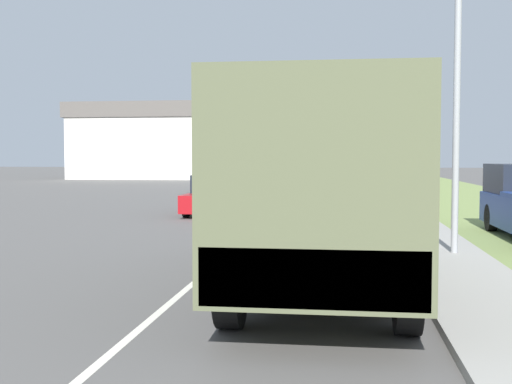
{
  "coord_description": "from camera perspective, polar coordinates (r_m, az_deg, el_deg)",
  "views": [
    {
      "loc": [
        2.44,
        1.61,
        2.1
      ],
      "look_at": [
        0.86,
        13.32,
        1.45
      ],
      "focal_mm": 45.0,
      "sensor_mm": 36.0,
      "label": 1
    }
  ],
  "objects": [
    {
      "name": "car_third_ahead",
      "position": [
        52.8,
        7.03,
        1.66
      ],
      "size": [
        1.86,
        4.65,
        1.71
      ],
      "color": "#B7BABF",
      "rests_on": "ground"
    },
    {
      "name": "lamp_post",
      "position": [
        13.99,
        16.7,
        13.44
      ],
      "size": [
        1.69,
        0.24,
        7.66
      ],
      "color": "gray",
      "rests_on": "sidewalk_right"
    },
    {
      "name": "ground_plane",
      "position": [
        38.53,
        4.02,
        0.01
      ],
      "size": [
        180.0,
        180.0,
        0.0
      ],
      "primitive_type": "plane",
      "color": "#565451"
    },
    {
      "name": "car_nearest_ahead",
      "position": [
        23.58,
        -3.38,
        -0.37
      ],
      "size": [
        1.91,
        4.33,
        1.45
      ],
      "color": "maroon",
      "rests_on": "ground"
    },
    {
      "name": "grass_strip_right",
      "position": [
        38.99,
        17.19,
        -0.07
      ],
      "size": [
        7.0,
        120.0,
        0.02
      ],
      "color": "olive",
      "rests_on": "ground"
    },
    {
      "name": "military_truck",
      "position": [
        10.02,
        6.03,
        0.76
      ],
      "size": [
        2.41,
        7.8,
        3.04
      ],
      "color": "#606647",
      "rests_on": "ground"
    },
    {
      "name": "building_distant",
      "position": [
        63.4,
        -8.83,
        4.49
      ],
      "size": [
        15.8,
        8.65,
        7.19
      ],
      "color": "beige",
      "rests_on": "ground"
    },
    {
      "name": "car_second_ahead",
      "position": [
        36.74,
        6.43,
        0.92
      ],
      "size": [
        1.79,
        4.22,
        1.53
      ],
      "color": "black",
      "rests_on": "ground"
    },
    {
      "name": "lane_centre_stripe",
      "position": [
        38.53,
        4.02,
        0.01
      ],
      "size": [
        0.12,
        120.0,
        0.0
      ],
      "color": "silver",
      "rests_on": "ground"
    },
    {
      "name": "sidewalk_right",
      "position": [
        38.5,
        10.72,
        0.05
      ],
      "size": [
        1.8,
        120.0,
        0.12
      ],
      "color": "#9E9B93",
      "rests_on": "ground"
    }
  ]
}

